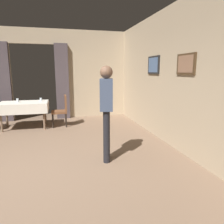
{
  "coord_description": "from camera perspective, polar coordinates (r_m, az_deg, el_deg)",
  "views": [
    {
      "loc": [
        0.79,
        -3.37,
        1.63
      ],
      "look_at": [
        1.77,
        0.51,
        0.85
      ],
      "focal_mm": 33.71,
      "sensor_mm": 36.0,
      "label": 1
    }
  ],
  "objects": [
    {
      "name": "wall_back",
      "position": [
        7.59,
        -20.49,
        9.51
      ],
      "size": [
        6.4,
        0.27,
        3.0
      ],
      "color": "tan",
      "rests_on": "ground"
    },
    {
      "name": "glass_mid_a",
      "position": [
        6.58,
        -24.23,
        2.9
      ],
      "size": [
        0.07,
        0.07,
        0.11
      ],
      "primitive_type": "cylinder",
      "color": "silver",
      "rests_on": "dining_table_mid"
    },
    {
      "name": "ground",
      "position": [
        3.82,
        -25.56,
        -15.31
      ],
      "size": [
        10.08,
        10.08,
        0.0
      ],
      "primitive_type": "plane",
      "color": "#7A604C"
    },
    {
      "name": "chair_mid_right",
      "position": [
        6.43,
        -13.45,
        0.78
      ],
      "size": [
        0.44,
        0.44,
        0.93
      ],
      "color": "black",
      "rests_on": "ground"
    },
    {
      "name": "wall_right",
      "position": [
        4.15,
        21.58,
        8.53
      ],
      "size": [
        0.16,
        8.4,
        3.0
      ],
      "color": "tan",
      "rests_on": "ground"
    },
    {
      "name": "glass_mid_b",
      "position": [
        6.59,
        -18.71,
        3.24
      ],
      "size": [
        0.07,
        0.07,
        0.1
      ],
      "primitive_type": "cylinder",
      "color": "silver",
      "rests_on": "dining_table_mid"
    },
    {
      "name": "dining_table_mid",
      "position": [
        6.54,
        -22.78,
        1.6
      ],
      "size": [
        1.34,
        0.9,
        0.75
      ],
      "color": "#7A604C",
      "rests_on": "ground"
    },
    {
      "name": "person_waiter_by_doorway",
      "position": [
        3.72,
        -1.5,
        1.68
      ],
      "size": [
        0.3,
        0.4,
        1.72
      ],
      "color": "black",
      "rests_on": "ground"
    }
  ]
}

